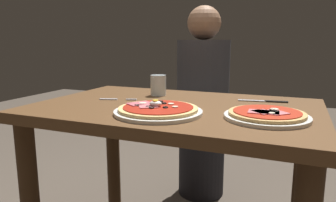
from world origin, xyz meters
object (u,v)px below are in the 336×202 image
object	(u,v)px
diner_person	(202,108)
pizza_across_left	(267,115)
dining_table	(175,138)
pizza_foreground	(159,110)
knife	(266,101)
fork	(115,99)
water_glass_near	(158,86)

from	to	relation	value
diner_person	pizza_across_left	bearing A→B (deg)	118.29
dining_table	pizza_foreground	size ratio (longest dim) A/B	3.56
pizza_foreground	pizza_across_left	size ratio (longest dim) A/B	1.12
diner_person	knife	bearing A→B (deg)	127.86
diner_person	fork	bearing A→B (deg)	77.25
pizza_foreground	knife	distance (m)	0.48
water_glass_near	fork	world-z (taller)	water_glass_near
water_glass_near	diner_person	distance (m)	0.61
pizza_foreground	diner_person	size ratio (longest dim) A/B	0.26
dining_table	pizza_across_left	distance (m)	0.39
pizza_foreground	pizza_across_left	distance (m)	0.35
knife	diner_person	distance (m)	0.71
fork	diner_person	bearing A→B (deg)	77.25
pizza_foreground	diner_person	world-z (taller)	diner_person
pizza_across_left	diner_person	xyz separation A→B (m)	(-0.45, 0.84, -0.18)
pizza_across_left	water_glass_near	distance (m)	0.57
pizza_across_left	diner_person	distance (m)	0.97
knife	diner_person	xyz separation A→B (m)	(-0.42, 0.54, -0.17)
pizza_across_left	knife	distance (m)	0.30
water_glass_near	fork	bearing A→B (deg)	-124.94
water_glass_near	diner_person	bearing A→B (deg)	85.33
fork	diner_person	world-z (taller)	diner_person
knife	pizza_foreground	bearing A→B (deg)	-131.18
diner_person	dining_table	bearing A→B (deg)	97.98
water_glass_near	knife	bearing A→B (deg)	2.78
pizza_foreground	water_glass_near	bearing A→B (deg)	114.56
fork	knife	distance (m)	0.62
fork	dining_table	bearing A→B (deg)	-0.71
pizza_foreground	water_glass_near	xyz separation A→B (m)	(-0.15, 0.34, 0.03)
dining_table	fork	distance (m)	0.30
pizza_across_left	water_glass_near	size ratio (longest dim) A/B	2.90
dining_table	knife	size ratio (longest dim) A/B	5.48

